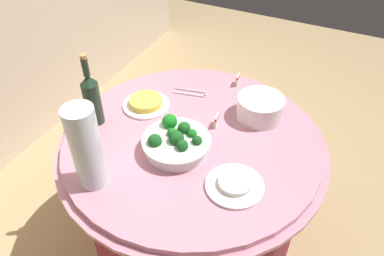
{
  "coord_description": "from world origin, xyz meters",
  "views": [
    {
      "loc": [
        -1.07,
        -0.52,
        1.8
      ],
      "look_at": [
        0.0,
        0.0,
        0.79
      ],
      "focal_mm": 34.85,
      "sensor_mm": 36.0,
      "label": 1
    }
  ],
  "objects": [
    {
      "name": "buffet_table",
      "position": [
        0.0,
        0.0,
        0.38
      ],
      "size": [
        1.16,
        1.16,
        0.74
      ],
      "color": "maroon",
      "rests_on": "ground_plane"
    },
    {
      "name": "label_placard_front",
      "position": [
        0.46,
        -0.03,
        0.77
      ],
      "size": [
        0.05,
        0.01,
        0.05
      ],
      "color": "white",
      "rests_on": "buffet_table"
    },
    {
      "name": "food_plate_rice",
      "position": [
        -0.18,
        -0.26,
        0.75
      ],
      "size": [
        0.22,
        0.22,
        0.03
      ],
      "color": "white",
      "rests_on": "buffet_table"
    },
    {
      "name": "plate_stack",
      "position": [
        0.26,
        -0.21,
        0.79
      ],
      "size": [
        0.21,
        0.21,
        0.1
      ],
      "color": "white",
      "rests_on": "buffet_table"
    },
    {
      "name": "wine_bottle",
      "position": [
        -0.09,
        0.43,
        0.87
      ],
      "size": [
        0.07,
        0.07,
        0.34
      ],
      "color": "#1D3323",
      "rests_on": "buffet_table"
    },
    {
      "name": "label_placard_mid",
      "position": [
        0.12,
        -0.06,
        0.77
      ],
      "size": [
        0.05,
        0.02,
        0.05
      ],
      "color": "white",
      "rests_on": "buffet_table"
    },
    {
      "name": "food_plate_fried_egg",
      "position": [
        0.1,
        0.29,
        0.76
      ],
      "size": [
        0.22,
        0.22,
        0.04
      ],
      "color": "white",
      "rests_on": "buffet_table"
    },
    {
      "name": "ground_plane",
      "position": [
        0.0,
        0.0,
        0.0
      ],
      "size": [
        6.0,
        6.0,
        0.0
      ],
      "primitive_type": "plane",
      "color": "tan"
    },
    {
      "name": "serving_tongs",
      "position": [
        0.29,
        0.15,
        0.74
      ],
      "size": [
        0.08,
        0.17,
        0.01
      ],
      "color": "silver",
      "rests_on": "buffet_table"
    },
    {
      "name": "decorative_fruit_vase",
      "position": [
        -0.38,
        0.22,
        0.89
      ],
      "size": [
        0.11,
        0.11,
        0.34
      ],
      "color": "silver",
      "rests_on": "buffet_table"
    },
    {
      "name": "broccoli_bowl",
      "position": [
        -0.1,
        0.02,
        0.78
      ],
      "size": [
        0.28,
        0.28,
        0.11
      ],
      "color": "white",
      "rests_on": "buffet_table"
    }
  ]
}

